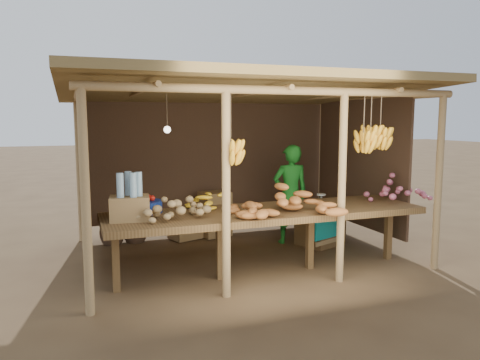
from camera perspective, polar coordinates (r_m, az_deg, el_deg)
name	(u,v)px	position (r m, az deg, el deg)	size (l,w,h in m)	color
ground	(240,253)	(6.75, 0.00, -8.87)	(60.00, 60.00, 0.00)	brown
stall_structure	(244,118)	(6.44, 0.53, 7.57)	(4.70, 3.50, 2.43)	#A58355
counter	(267,215)	(5.72, 3.26, -4.26)	(3.90, 1.05, 0.80)	brown
potato_heap	(177,203)	(5.20, -7.75, -2.77)	(0.91, 0.55, 0.36)	#96794D
sweet_potato_heap	(287,199)	(5.44, 5.75, -2.27)	(1.15, 0.69, 0.36)	#A25D29
onion_heap	(397,188)	(6.64, 18.59, -0.89)	(0.85, 0.51, 0.36)	#BA5A72
banana_pile	(212,195)	(5.75, -3.37, -1.83)	(0.52, 0.31, 0.34)	yellow
tomato_basin	(145,205)	(5.63, -11.50, -3.04)	(0.40, 0.40, 0.21)	navy
bottle_box	(129,202)	(5.23, -13.33, -2.59)	(0.46, 0.38, 0.53)	olive
vendor	(290,194)	(7.18, 6.16, -1.74)	(0.55, 0.36, 1.51)	#176B1D
tarp_crate	(320,223)	(7.23, 9.75, -5.19)	(0.84, 0.79, 0.80)	brown
carton_stack	(205,218)	(7.54, -4.26, -4.68)	(1.02, 0.47, 0.72)	olive
burlap_sacks	(124,229)	(7.44, -14.00, -5.80)	(0.72, 0.38, 0.51)	#4C3423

